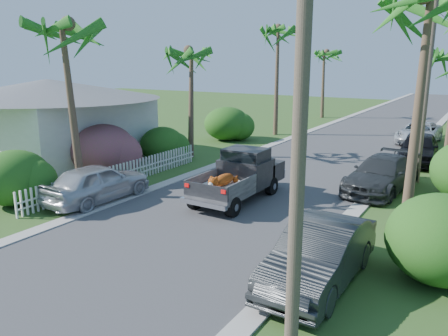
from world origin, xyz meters
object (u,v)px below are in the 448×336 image
Objects in this scene: parked_car_rm at (382,174)px; parked_car_rf at (419,148)px; parked_car_ln at (97,183)px; utility_pole_b at (427,84)px; parked_car_rn at (320,255)px; palm_l_a at (65,25)px; palm_l_b at (190,51)px; palm_l_d at (325,52)px; pickup_truck at (242,174)px; palm_l_c at (278,29)px; house_left at (51,124)px; utility_pole_a at (300,122)px; parked_car_rd at (419,133)px.

parked_car_rf reaches higher than parked_car_rm.
parked_car_rm is 1.13× the size of parked_car_ln.
parked_car_rf is at bearing 97.97° from utility_pole_b.
parked_car_rn is at bearing 172.01° from parked_car_ln.
parked_car_rn is at bearing -9.12° from palm_l_a.
palm_l_a is 15.64m from utility_pole_b.
palm_l_d is at bearing 89.22° from palm_l_b.
pickup_truck is at bearing 135.48° from parked_car_rn.
palm_l_c is 1.02× the size of utility_pole_b.
house_left is (-17.49, -3.56, 1.36)m from parked_car_rm.
palm_l_b is at bearing 38.88° from house_left.
parked_car_ln is at bearing -1.27° from palm_l_a.
pickup_truck is 0.56× the size of palm_l_c.
parked_car_rm is 17.09m from palm_l_c.
parked_car_ln is 6.26m from palm_l_a.
palm_l_d reaches higher than house_left.
utility_pole_b is (12.40, 1.00, -1.55)m from palm_l_b.
palm_l_b is at bearing -94.57° from palm_l_c.
parked_car_rm is 26.51m from palm_l_d.
parked_car_ln is at bearing 170.72° from parked_car_rn.
utility_pole_a is at bearing 156.91° from parked_car_ln.
palm_l_b is at bearing 131.53° from utility_pole_a.
parked_car_ln is 31.57m from palm_l_d.
pickup_truck is at bearing -131.94° from utility_pole_b.
parked_car_rd is 0.58× the size of palm_l_c.
utility_pole_b is (18.60, 6.00, 2.48)m from house_left.
utility_pole_a reaches higher than palm_l_d.
house_left is at bearing -115.02° from palm_l_c.
parked_car_rd is at bearing 44.55° from house_left.
parked_car_rm is at bearing -64.89° from palm_l_d.
palm_l_d is (0.30, 22.00, 0.29)m from palm_l_b.
parked_car_rn is 12.90m from palm_l_a.
utility_pole_a is at bearing -48.47° from palm_l_b.
parked_car_rm is 12.59m from palm_l_b.
palm_l_a is at bearing -149.58° from pickup_truck.
parked_car_rn is 18.96m from house_left.
palm_l_a reaches higher than palm_l_b.
utility_pole_a reaches higher than parked_car_rm.
pickup_truck is 6.24m from parked_car_rm.
utility_pole_b is at bearing 72.32° from parked_car_rm.
parked_car_rd is at bearing 63.70° from palm_l_a.
parked_car_rd is 24.05m from palm_l_a.
parked_car_rm is 0.58× the size of utility_pole_b.
palm_l_d reaches higher than parked_car_rn.
utility_pole_b is at bearing 87.85° from parked_car_rn.
house_left is (-6.80, 4.00, -4.81)m from palm_l_a.
palm_l_c is at bearing 139.29° from parked_car_rm.
parked_car_rd is at bearing -111.51° from parked_car_ln.
parked_car_rm is 0.98× the size of parked_car_rd.
utility_pole_b is (0.60, 11.80, 3.82)m from parked_car_rn.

